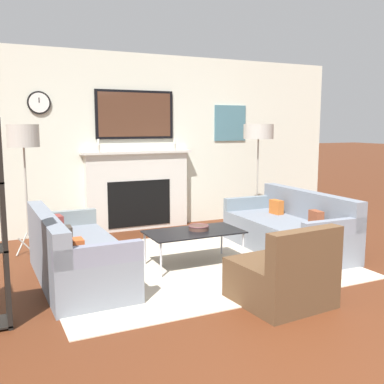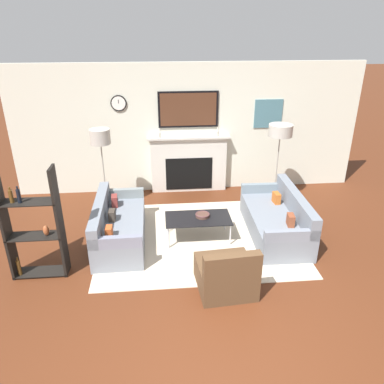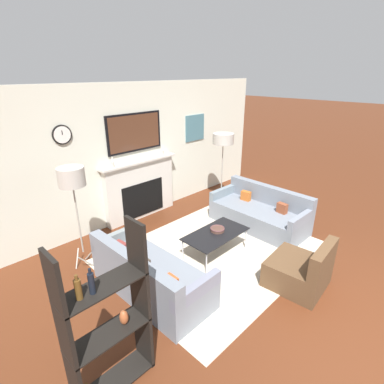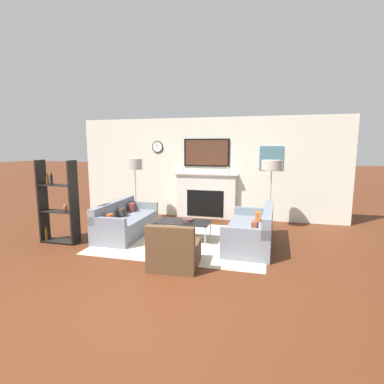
{
  "view_description": "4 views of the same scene",
  "coord_description": "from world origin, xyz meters",
  "views": [
    {
      "loc": [
        -2.2,
        -2.04,
        1.62
      ],
      "look_at": [
        0.13,
        2.87,
        0.8
      ],
      "focal_mm": 42.0,
      "sensor_mm": 36.0,
      "label": 1
    },
    {
      "loc": [
        -0.63,
        -3.0,
        3.42
      ],
      "look_at": [
        -0.1,
        2.71,
        0.8
      ],
      "focal_mm": 35.0,
      "sensor_mm": 36.0,
      "label": 2
    },
    {
      "loc": [
        -3.35,
        -0.23,
        2.88
      ],
      "look_at": [
        0.04,
        3.11,
        0.95
      ],
      "focal_mm": 28.0,
      "sensor_mm": 36.0,
      "label": 3
    },
    {
      "loc": [
        1.68,
        -3.27,
        1.95
      ],
      "look_at": [
        0.09,
        2.78,
        0.99
      ],
      "focal_mm": 28.0,
      "sensor_mm": 36.0,
      "label": 4
    }
  ],
  "objects": [
    {
      "name": "ground_plane",
      "position": [
        0.0,
        0.0,
        0.0
      ],
      "size": [
        60.0,
        60.0,
        0.0
      ],
      "primitive_type": "plane",
      "color": "#512613"
    },
    {
      "name": "couch_right",
      "position": [
        1.37,
        2.55,
        0.27
      ],
      "size": [
        0.88,
        1.88,
        0.76
      ],
      "color": "slate",
      "rests_on": "ground_plane"
    },
    {
      "name": "area_rug",
      "position": [
        0.0,
        2.55,
        0.01
      ],
      "size": [
        3.35,
        2.67,
        0.01
      ],
      "color": "beige",
      "rests_on": "ground_plane"
    },
    {
      "name": "couch_left",
      "position": [
        -1.37,
        2.55,
        0.27
      ],
      "size": [
        0.81,
        1.8,
        0.74
      ],
      "color": "slate",
      "rests_on": "ground_plane"
    },
    {
      "name": "floor_lamp_right",
      "position": [
        1.7,
        3.8,
        1.5
      ],
      "size": [
        0.46,
        0.46,
        1.64
      ],
      "color": "#9E998E",
      "rests_on": "ground_plane"
    },
    {
      "name": "armchair",
      "position": [
        0.22,
        1.14,
        0.25
      ],
      "size": [
        0.81,
        0.82,
        0.75
      ],
      "color": "brown",
      "rests_on": "ground_plane"
    },
    {
      "name": "decorative_bowl",
      "position": [
        0.06,
        2.54,
        0.44
      ],
      "size": [
        0.24,
        0.24,
        0.06
      ],
      "color": "#50342B",
      "rests_on": "coffee_table"
    },
    {
      "name": "floor_lamp_left",
      "position": [
        -1.7,
        3.8,
        1.47
      ],
      "size": [
        0.38,
        0.38,
        1.63
      ],
      "color": "#9E998E",
      "rests_on": "ground_plane"
    },
    {
      "name": "fireplace_wall",
      "position": [
        0.0,
        4.66,
        1.22
      ],
      "size": [
        7.29,
        0.28,
        2.7
      ],
      "color": "silver",
      "rests_on": "ground_plane"
    },
    {
      "name": "coffee_table",
      "position": [
        -0.02,
        2.51,
        0.38
      ],
      "size": [
        1.1,
        0.59,
        0.41
      ],
      "color": "black",
      "rests_on": "ground_plane"
    }
  ]
}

